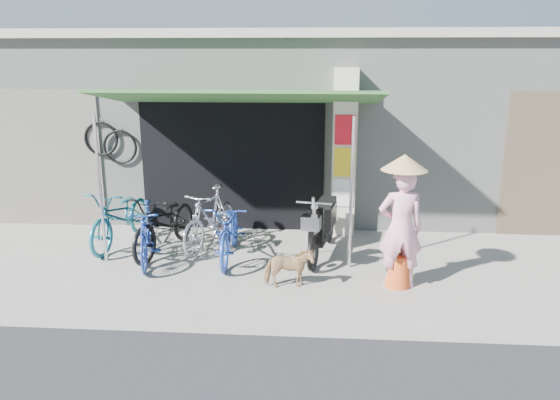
# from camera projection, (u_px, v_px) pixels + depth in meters

# --- Properties ---
(ground) EXTENTS (80.00, 80.00, 0.00)m
(ground) POSITION_uv_depth(u_px,v_px,m) (289.00, 285.00, 7.89)
(ground) COLOR gray
(ground) RESTS_ON ground
(bicycle_shop) EXTENTS (12.30, 5.30, 3.66)m
(bicycle_shop) POSITION_uv_depth(u_px,v_px,m) (301.00, 117.00, 12.31)
(bicycle_shop) COLOR gray
(bicycle_shop) RESTS_ON ground
(shop_pillar) EXTENTS (0.42, 0.44, 3.00)m
(shop_pillar) POSITION_uv_depth(u_px,v_px,m) (344.00, 153.00, 9.80)
(shop_pillar) COLOR beige
(shop_pillar) RESTS_ON ground
(awning) EXTENTS (4.60, 1.88, 2.72)m
(awning) POSITION_uv_depth(u_px,v_px,m) (240.00, 99.00, 8.86)
(awning) COLOR #2B5A28
(awning) RESTS_ON ground
(neighbour_left) EXTENTS (2.60, 0.06, 2.60)m
(neighbour_left) POSITION_uv_depth(u_px,v_px,m) (35.00, 158.00, 10.39)
(neighbour_left) COLOR #6B665B
(neighbour_left) RESTS_ON ground
(bike_teal) EXTENTS (0.99, 2.05, 1.03)m
(bike_teal) POSITION_uv_depth(u_px,v_px,m) (121.00, 216.00, 9.43)
(bike_teal) COLOR #1B6A7A
(bike_teal) RESTS_ON ground
(bike_blue) EXTENTS (0.75, 1.65, 0.96)m
(bike_blue) POSITION_uv_depth(u_px,v_px,m) (147.00, 234.00, 8.61)
(bike_blue) COLOR navy
(bike_blue) RESTS_ON ground
(bike_black) EXTENTS (1.12, 2.07, 1.03)m
(bike_black) POSITION_uv_depth(u_px,v_px,m) (165.00, 222.00, 9.08)
(bike_black) COLOR black
(bike_black) RESTS_ON ground
(bike_silver) EXTENTS (1.02, 1.82, 1.05)m
(bike_silver) POSITION_uv_depth(u_px,v_px,m) (210.00, 218.00, 9.27)
(bike_silver) COLOR silver
(bike_silver) RESTS_ON ground
(bike_navy) EXTENTS (0.70, 1.87, 0.97)m
(bike_navy) POSITION_uv_depth(u_px,v_px,m) (230.00, 230.00, 8.79)
(bike_navy) COLOR #22449F
(bike_navy) RESTS_ON ground
(street_dog) EXTENTS (0.74, 0.42, 0.59)m
(street_dog) POSITION_uv_depth(u_px,v_px,m) (288.00, 268.00, 7.73)
(street_dog) COLOR #AE775C
(street_dog) RESTS_ON ground
(moped) EXTENTS (0.66, 1.91, 1.09)m
(moped) POSITION_uv_depth(u_px,v_px,m) (322.00, 226.00, 8.97)
(moped) COLOR black
(moped) RESTS_ON ground
(nun) EXTENTS (0.66, 0.64, 1.92)m
(nun) POSITION_uv_depth(u_px,v_px,m) (401.00, 224.00, 7.62)
(nun) COLOR #EEA0B5
(nun) RESTS_ON ground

